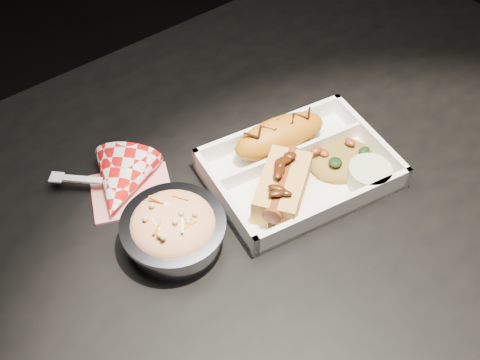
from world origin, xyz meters
The scene contains 8 objects.
dining_table centered at (0.00, 0.00, 0.66)m, with size 1.20×0.80×0.75m.
food_tray centered at (0.03, -0.02, 0.76)m, with size 0.28×0.22×0.04m.
fried_pastry centered at (0.04, 0.04, 0.78)m, with size 0.14×0.06×0.05m, color #C16F13.
hotdog centered at (-0.02, -0.04, 0.78)m, with size 0.12×0.11×0.06m.
fried_rice_mound centered at (0.09, -0.04, 0.77)m, with size 0.10×0.08×0.03m, color olive.
cupcake_liner centered at (0.09, -0.09, 0.77)m, with size 0.06×0.06×0.03m, color #B0C796.
foil_coleslaw_cup centered at (-0.17, -0.01, 0.78)m, with size 0.14×0.14×0.07m.
napkin_fork centered at (-0.19, 0.11, 0.77)m, with size 0.16×0.15×0.10m.
Camera 1 is at (-0.39, -0.42, 1.40)m, focal length 45.00 mm.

